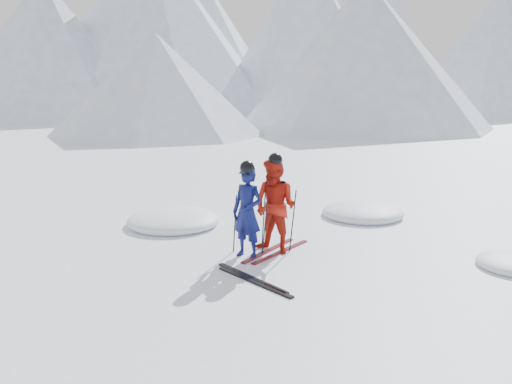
% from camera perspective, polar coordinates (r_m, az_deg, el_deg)
% --- Properties ---
extents(ground, '(160.00, 160.00, 0.00)m').
position_cam_1_polar(ground, '(9.38, 10.98, -8.08)').
color(ground, white).
rests_on(ground, ground).
extents(skier_blue, '(0.69, 0.55, 1.65)m').
position_cam_1_polar(skier_blue, '(9.63, -0.92, -2.17)').
color(skier_blue, '#0C134D').
rests_on(skier_blue, ground).
extents(skier_red, '(1.00, 0.87, 1.75)m').
position_cam_1_polar(skier_red, '(9.89, 2.01, -1.51)').
color(skier_red, '#B41D0E').
rests_on(skier_red, ground).
extents(pole_blue_left, '(0.11, 0.08, 1.10)m').
position_cam_1_polar(pole_blue_left, '(9.94, -2.24, -3.36)').
color(pole_blue_left, black).
rests_on(pole_blue_left, ground).
extents(pole_blue_right, '(0.11, 0.07, 1.10)m').
position_cam_1_polar(pole_blue_right, '(9.85, 0.95, -3.51)').
color(pole_blue_right, black).
rests_on(pole_blue_right, ground).
extents(pole_red_left, '(0.12, 0.09, 1.16)m').
position_cam_1_polar(pole_red_left, '(10.28, 0.82, -2.64)').
color(pole_red_left, black).
rests_on(pole_red_left, ground).
extents(pole_red_right, '(0.12, 0.08, 1.16)m').
position_cam_1_polar(pole_red_right, '(10.02, 3.89, -3.07)').
color(pole_red_right, black).
rests_on(pole_red_right, ground).
extents(ski_worn_left, '(0.49, 1.67, 0.03)m').
position_cam_1_polar(ski_worn_left, '(10.16, 1.32, -6.17)').
color(ski_worn_left, black).
rests_on(ski_worn_left, ground).
extents(ski_worn_right, '(0.61, 1.65, 0.03)m').
position_cam_1_polar(ski_worn_right, '(10.10, 2.63, -6.30)').
color(ski_worn_right, black).
rests_on(ski_worn_right, ground).
extents(ski_loose_a, '(1.51, 0.95, 0.03)m').
position_cam_1_polar(ski_loose_a, '(8.84, -0.49, -9.01)').
color(ski_loose_a, black).
rests_on(ski_loose_a, ground).
extents(ski_loose_b, '(1.53, 0.90, 0.03)m').
position_cam_1_polar(ski_loose_b, '(8.68, -0.20, -9.43)').
color(ski_loose_b, black).
rests_on(ski_loose_b, ground).
extents(snow_lumps, '(8.44, 4.19, 0.44)m').
position_cam_1_polar(snow_lumps, '(11.91, 3.11, -3.50)').
color(snow_lumps, white).
rests_on(snow_lumps, ground).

